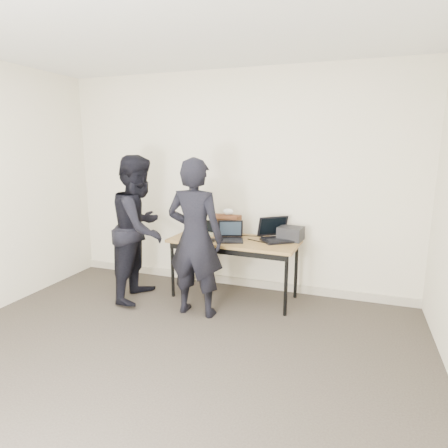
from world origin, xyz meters
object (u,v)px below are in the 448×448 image
at_px(laptop_right, 276,235).
at_px(person_observer, 140,228).
at_px(person_typist, 195,238).
at_px(equipment_box, 291,234).
at_px(laptop_center, 230,236).
at_px(desk, 234,244).
at_px(leather_satchel, 226,224).
at_px(laptop_beige, 201,233).

xyz_separation_m(laptop_right, person_observer, (-1.52, -0.48, 0.07)).
bearing_deg(person_typist, person_observer, -14.32).
height_order(equipment_box, person_typist, person_typist).
relative_size(laptop_center, person_typist, 0.21).
bearing_deg(laptop_right, desk, 159.52).
relative_size(equipment_box, person_typist, 0.16).
bearing_deg(leather_satchel, laptop_beige, -137.57).
bearing_deg(person_typist, laptop_center, -114.42).
relative_size(laptop_center, person_observer, 0.21).
height_order(desk, laptop_right, laptop_right).
bearing_deg(person_typist, leather_satchel, -95.43).
distance_m(desk, leather_satchel, 0.34).
relative_size(laptop_beige, laptop_center, 0.89).
bearing_deg(desk, person_typist, -112.05).
relative_size(laptop_right, person_typist, 0.30).
distance_m(laptop_beige, person_observer, 0.72).
distance_m(laptop_center, person_typist, 0.55).
bearing_deg(leather_satchel, person_observer, -145.40).
distance_m(laptop_right, person_typist, 1.00).
relative_size(laptop_beige, person_observer, 0.19).
height_order(leather_satchel, equipment_box, leather_satchel).
bearing_deg(equipment_box, person_observer, -162.43).
bearing_deg(person_typist, equipment_box, -140.06).
relative_size(laptop_beige, laptop_right, 0.65).
xyz_separation_m(laptop_center, leather_satchel, (-0.15, 0.27, 0.08)).
xyz_separation_m(laptop_beige, equipment_box, (1.05, 0.18, 0.04)).
distance_m(leather_satchel, equipment_box, 0.81).
height_order(desk, person_observer, person_observer).
xyz_separation_m(laptop_beige, laptop_center, (0.40, -0.06, 0.01)).
bearing_deg(desk, person_observer, -159.04).
xyz_separation_m(person_typist, person_observer, (-0.79, 0.21, 0.00)).
relative_size(desk, laptop_right, 3.07).
bearing_deg(leather_satchel, equipment_box, -1.03).
bearing_deg(laptop_beige, person_typist, -55.81).
height_order(laptop_beige, leather_satchel, leather_satchel).
bearing_deg(equipment_box, person_typist, -140.23).
bearing_deg(laptop_center, person_typist, -133.00).
distance_m(laptop_right, leather_satchel, 0.66).
distance_m(laptop_center, laptop_right, 0.53).
distance_m(person_typist, person_observer, 0.82).
xyz_separation_m(leather_satchel, person_observer, (-0.87, -0.57, 0.00)).
bearing_deg(desk, laptop_beige, -179.08).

